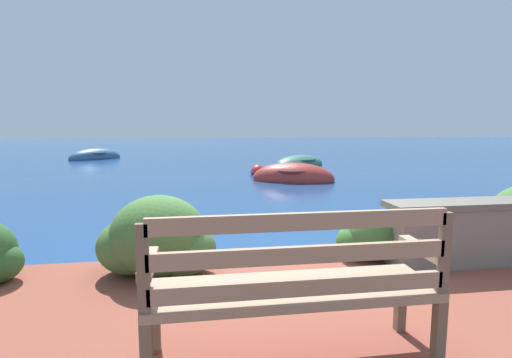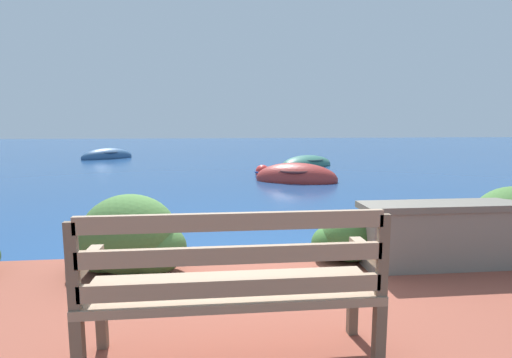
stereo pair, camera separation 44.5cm
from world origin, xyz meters
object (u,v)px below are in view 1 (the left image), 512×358
Objects in this scene: rowboat_far at (95,158)px; rowboat_mid at (299,164)px; park_bench at (294,284)px; mooring_buoy at (258,172)px; rowboat_nearest at (293,178)px.

rowboat_mid is at bearing 113.79° from rowboat_far.
rowboat_far is at bearing 113.89° from park_bench.
park_bench reaches higher than mooring_buoy.
rowboat_nearest is 4.10m from rowboat_mid.
rowboat_far is at bearing 134.62° from mooring_buoy.
park_bench is 8.97m from rowboat_nearest.
rowboat_far reaches higher than mooring_buoy.
rowboat_mid is 1.05× the size of rowboat_far.
rowboat_nearest is (2.17, 8.68, -0.63)m from park_bench.
mooring_buoy is at bearing 16.52° from rowboat_mid.
rowboat_far is 9.10m from mooring_buoy.
rowboat_nearest is 1.03× the size of rowboat_far.
rowboat_mid is (1.22, 3.91, -0.01)m from rowboat_nearest.
rowboat_far is (-4.97, 16.75, -0.63)m from park_bench.
park_bench is at bearing 98.06° from rowboat_nearest.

